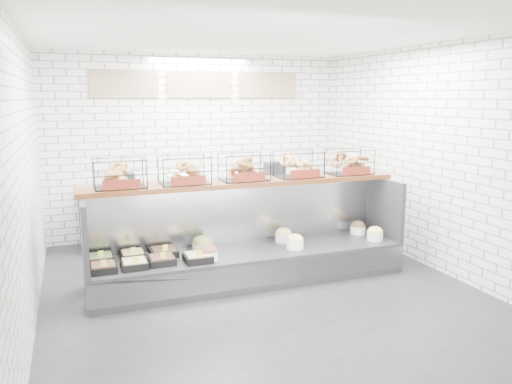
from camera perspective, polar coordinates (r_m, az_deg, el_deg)
name	(u,v)px	position (r m, az deg, el deg)	size (l,w,h in m)	color
ground	(258,288)	(6.23, 0.27, -10.90)	(5.50, 5.50, 0.00)	black
room_shell	(242,117)	(6.36, -1.66, 8.58)	(5.02, 5.51, 3.01)	white
display_case	(247,255)	(6.42, -1.07, -7.16)	(4.00, 0.90, 1.20)	black
bagel_shelf	(244,171)	(6.34, -1.37, 2.45)	(4.10, 0.50, 0.40)	#401F0D
prep_counter	(206,210)	(8.31, -5.72, -2.01)	(4.00, 0.60, 1.20)	#93969B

